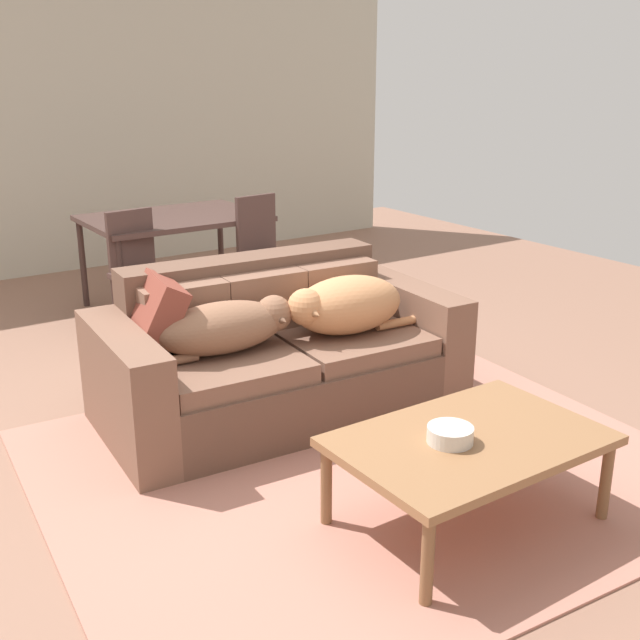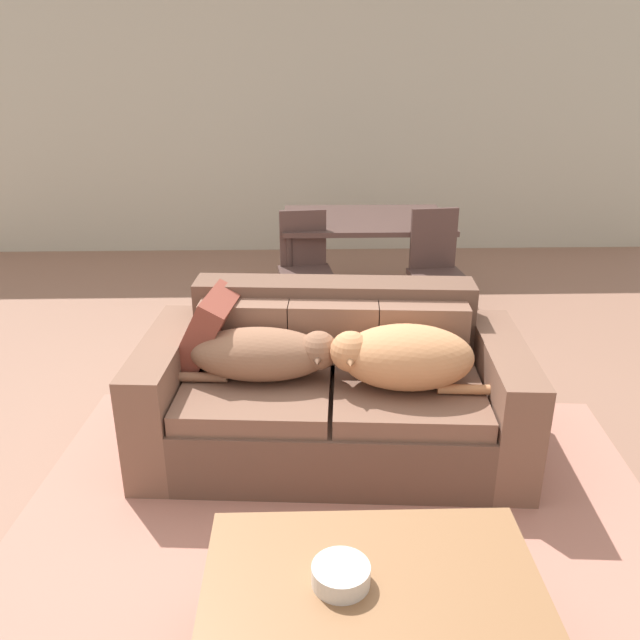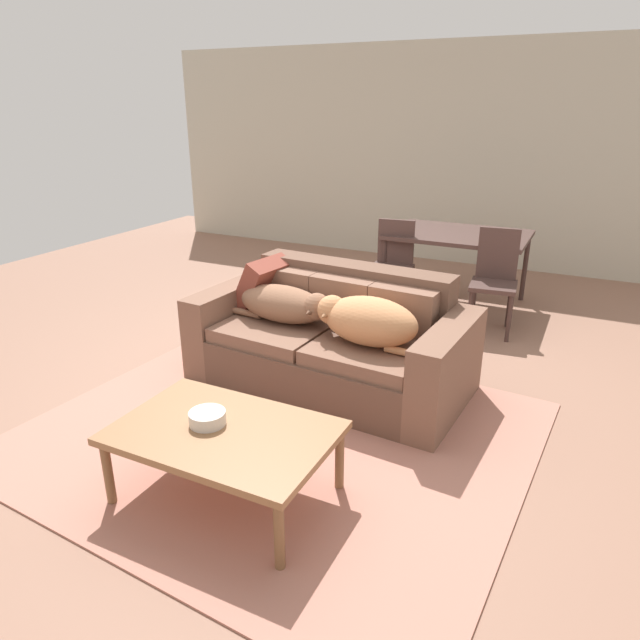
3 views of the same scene
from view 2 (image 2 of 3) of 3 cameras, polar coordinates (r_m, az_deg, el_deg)
name	(u,v)px [view 2 (image 2 of 3)]	position (r m, az deg, el deg)	size (l,w,h in m)	color
ground_plane	(278,451)	(3.66, -3.65, -11.37)	(10.00, 10.00, 0.00)	#916652
back_partition	(287,122)	(7.08, -2.90, 16.86)	(8.00, 0.12, 2.70)	beige
area_rug	(340,545)	(3.07, 1.72, -19.05)	(3.03, 2.61, 0.01)	tan
couch	(332,391)	(3.57, 1.09, -6.24)	(2.07, 1.13, 0.85)	brown
dog_on_left_cushion	(266,354)	(3.37, -4.76, -2.96)	(0.89, 0.38, 0.27)	#8B5F46
dog_on_right_cushion	(402,357)	(3.29, 7.17, -3.22)	(0.83, 0.44, 0.33)	tan
throw_pillow_by_left_arm	(206,330)	(3.56, -9.90, -0.87)	(0.15, 0.42, 0.42)	brown
coffee_table	(373,594)	(2.35, 4.65, -22.76)	(1.13, 0.75, 0.42)	#956540
bowl_on_coffee_table	(341,575)	(2.29, 1.84, -21.36)	(0.19, 0.19, 0.07)	silver
dining_table	(365,225)	(5.51, 3.98, 8.26)	(1.36, 0.97, 0.75)	#48322D
dining_chair_near_left	(305,265)	(5.03, -1.33, 4.85)	(0.44, 0.44, 0.92)	#48322D
dining_chair_near_right	(436,266)	(5.07, 10.10, 4.69)	(0.44, 0.44, 0.94)	#48322D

